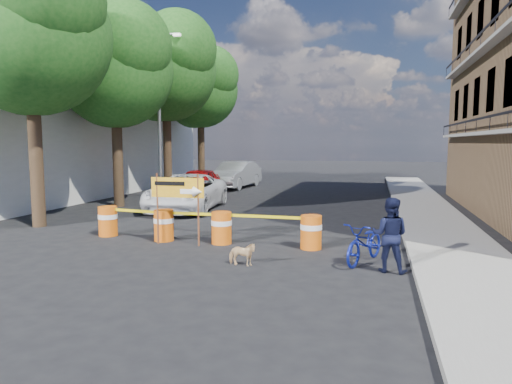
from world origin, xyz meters
The scene contains 19 objects.
ground centered at (0.00, 0.00, 0.00)m, with size 120.00×120.00×0.00m, color black.
sidewalk_east centered at (6.20, 6.00, 0.07)m, with size 2.40×40.00×0.15m, color gray.
white_building centered at (-13.00, 10.00, 3.00)m, with size 8.00×22.00×6.00m, color silver.
tree_near centered at (-6.73, 2.00, 6.36)m, with size 5.46×5.20×9.15m.
tree_mid_a centered at (-6.74, 7.00, 6.01)m, with size 5.25×5.00×8.68m.
tree_mid_b centered at (-6.73, 12.00, 6.71)m, with size 5.67×5.40×9.62m.
tree_far centered at (-6.74, 17.00, 6.22)m, with size 5.04×4.80×8.84m.
streetlamp centered at (-5.93, 9.50, 4.38)m, with size 1.25×0.18×8.00m.
barrel_far_left centered at (-3.67, 1.21, 0.47)m, with size 0.58×0.58×0.90m.
barrel_mid_left centered at (-1.71, 0.99, 0.47)m, with size 0.58×0.58×0.90m.
barrel_mid_right centered at (0.03, 1.05, 0.47)m, with size 0.58×0.58×0.90m.
barrel_far_right centered at (2.55, 1.05, 0.47)m, with size 0.58×0.58×0.90m.
detour_sign centered at (-0.88, 0.60, 1.46)m, with size 1.54×0.29×1.98m.
pedestrian centered at (4.50, -0.68, 0.82)m, with size 0.80×0.62×1.65m, color black.
bicycle centered at (3.97, -0.06, 0.93)m, with size 0.65×0.97×1.85m, color #121F99.
dog centered at (1.24, -1.04, 0.28)m, with size 0.30×0.66×0.56m, color #E0B780.
suv_white centered at (-3.46, 6.75, 0.75)m, with size 2.49×5.39×1.50m, color white.
sedan_red centered at (-4.70, 11.16, 0.75)m, with size 1.77×4.39×1.50m, color #9B0C0E.
sedan_silver centered at (-4.24, 16.27, 0.82)m, with size 1.74×5.00×1.65m, color #9EA0A5.
Camera 1 is at (4.13, -10.88, 2.83)m, focal length 32.00 mm.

